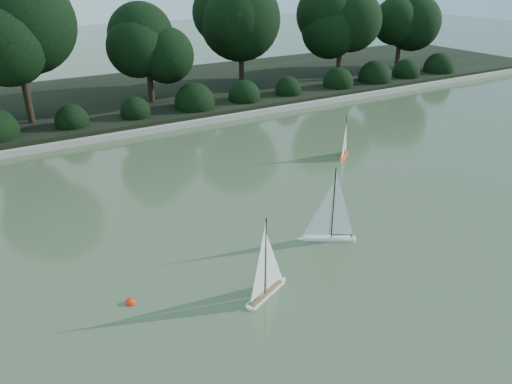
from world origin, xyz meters
TOP-DOWN VIEW (x-y plane):
  - ground at (0.00, 0.00)m, footprint 80.00×80.00m
  - pond_coping at (0.00, 9.00)m, footprint 40.00×0.35m
  - far_bank at (0.00, 13.00)m, footprint 40.00×8.00m
  - tree_line at (1.23, 11.44)m, footprint 26.31×3.93m
  - shrub_hedge at (0.00, 9.90)m, footprint 29.10×1.10m
  - sailboat_white_a at (0.52, 1.13)m, footprint 1.02×0.73m
  - sailboat_white_b at (-1.24, 0.27)m, footprint 1.02×0.57m
  - sailboat_orange at (3.66, 4.29)m, footprint 0.74×0.65m
  - race_buoy at (-3.18, 1.12)m, footprint 0.17×0.17m

SIDE VIEW (x-z plane):
  - ground at x=0.00m, z-range 0.00..0.00m
  - race_buoy at x=-3.18m, z-range -0.08..0.08m
  - pond_coping at x=0.00m, z-range 0.00..0.18m
  - far_bank at x=0.00m, z-range 0.00..0.30m
  - sailboat_orange at x=3.66m, z-range -0.41..0.79m
  - sailboat_white_b at x=-1.24m, z-range -0.50..0.95m
  - sailboat_white_a at x=0.52m, z-range -0.52..1.00m
  - shrub_hedge at x=0.00m, z-range -0.10..1.00m
  - tree_line at x=1.23m, z-range 0.45..4.83m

